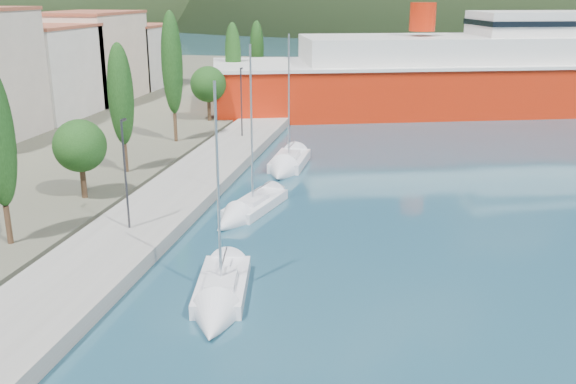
# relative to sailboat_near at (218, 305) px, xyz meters

# --- Properties ---
(ground) EXTENTS (1400.00, 1400.00, 0.00)m
(ground) POSITION_rel_sailboat_near_xyz_m (1.81, 112.65, -0.29)
(ground) COLOR #214A5B
(quay) EXTENTS (5.00, 88.00, 0.80)m
(quay) POSITION_rel_sailboat_near_xyz_m (-7.19, 18.65, 0.11)
(quay) COLOR gray
(quay) RESTS_ON ground
(tree_row) EXTENTS (3.59, 66.27, 11.10)m
(tree_row) POSITION_rel_sailboat_near_xyz_m (-12.45, 25.37, 5.37)
(tree_row) COLOR #47301E
(tree_row) RESTS_ON land_strip
(lamp_posts) EXTENTS (0.15, 47.88, 6.06)m
(lamp_posts) POSITION_rel_sailboat_near_xyz_m (-7.19, 7.08, 3.79)
(lamp_posts) COLOR #2D2D33
(lamp_posts) RESTS_ON quay
(sailboat_near) EXTENTS (3.50, 7.70, 10.66)m
(sailboat_near) POSITION_rel_sailboat_near_xyz_m (0.00, 0.00, 0.00)
(sailboat_near) COLOR silver
(sailboat_near) RESTS_ON ground
(sailboat_mid) EXTENTS (3.68, 8.00, 11.15)m
(sailboat_mid) POSITION_rel_sailboat_near_xyz_m (-2.10, 11.77, -0.01)
(sailboat_mid) COLOR silver
(sailboat_mid) RESTS_ON ground
(sailboat_far) EXTENTS (2.45, 7.64, 11.22)m
(sailboat_far) POSITION_rel_sailboat_near_xyz_m (-1.59, 22.64, 0.02)
(sailboat_far) COLOR silver
(sailboat_far) RESTS_ON ground
(ferry) EXTENTS (65.23, 32.31, 12.74)m
(ferry) POSITION_rel_sailboat_near_xyz_m (16.94, 53.87, 3.58)
(ferry) COLOR red
(ferry) RESTS_ON ground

